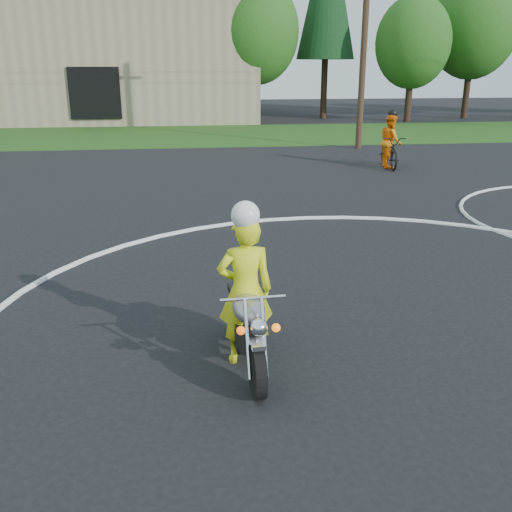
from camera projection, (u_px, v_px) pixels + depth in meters
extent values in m
plane|color=black|center=(497.00, 453.00, 5.58)|extent=(120.00, 120.00, 0.00)
cube|color=#1E4714|center=(236.00, 135.00, 30.96)|extent=(120.00, 10.00, 0.02)
torus|color=silver|center=(390.00, 322.00, 8.40)|extent=(12.12, 12.12, 0.12)
cylinder|color=black|center=(257.00, 371.00, 6.44)|extent=(0.16, 0.65, 0.65)
cylinder|color=black|center=(238.00, 316.00, 7.85)|extent=(0.16, 0.65, 0.65)
cube|color=black|center=(246.00, 331.00, 7.16)|extent=(0.33, 0.61, 0.32)
ellipsoid|color=#9A999E|center=(248.00, 308.00, 6.83)|extent=(0.42, 0.71, 0.30)
cube|color=black|center=(242.00, 294.00, 7.34)|extent=(0.31, 0.66, 0.11)
cylinder|color=white|center=(247.00, 338.00, 6.38)|extent=(0.07, 0.39, 0.87)
cylinder|color=silver|center=(264.00, 337.00, 6.41)|extent=(0.07, 0.39, 0.87)
cube|color=white|center=(258.00, 344.00, 6.31)|extent=(0.16, 0.24, 0.05)
cylinder|color=white|center=(253.00, 298.00, 6.44)|extent=(0.76, 0.08, 0.04)
sphere|color=white|center=(259.00, 327.00, 6.15)|extent=(0.19, 0.19, 0.19)
sphere|color=#DE570B|center=(241.00, 331.00, 6.15)|extent=(0.10, 0.10, 0.10)
sphere|color=orange|center=(276.00, 328.00, 6.21)|extent=(0.10, 0.10, 0.10)
cylinder|color=white|center=(253.00, 323.00, 7.62)|extent=(0.13, 0.87, 0.09)
imported|color=yellow|center=(245.00, 291.00, 7.04)|extent=(0.72, 0.49, 1.91)
sphere|color=white|center=(245.00, 215.00, 6.68)|extent=(0.34, 0.34, 0.34)
imported|color=black|center=(390.00, 152.00, 20.92)|extent=(0.98, 2.26, 1.15)
imported|color=orange|center=(391.00, 141.00, 20.80)|extent=(0.82, 1.00, 1.92)
sphere|color=black|center=(393.00, 113.00, 20.49)|extent=(0.33, 0.33, 0.33)
cube|color=black|center=(95.00, 93.00, 33.97)|extent=(3.00, 0.16, 3.00)
cylinder|color=#382619|center=(256.00, 97.00, 37.27)|extent=(0.44, 0.44, 3.24)
ellipsoid|color=#1E5116|center=(256.00, 32.00, 36.01)|extent=(5.40, 5.40, 6.48)
cylinder|color=#382619|center=(324.00, 89.00, 39.64)|extent=(0.44, 0.44, 3.96)
cylinder|color=#382619|center=(408.00, 99.00, 37.59)|extent=(0.44, 0.44, 2.88)
ellipsoid|color=#1E5116|center=(413.00, 43.00, 36.47)|extent=(4.80, 4.80, 5.76)
cylinder|color=#382619|center=(466.00, 92.00, 39.96)|extent=(0.44, 0.44, 3.60)
ellipsoid|color=#1E5116|center=(474.00, 24.00, 38.56)|extent=(6.00, 6.00, 7.20)
cylinder|color=#382619|center=(195.00, 99.00, 37.79)|extent=(0.44, 0.44, 2.88)
ellipsoid|color=#1E5116|center=(193.00, 43.00, 36.66)|extent=(4.80, 4.80, 5.76)
cylinder|color=#473321|center=(365.00, 30.00, 24.33)|extent=(0.28, 0.28, 10.00)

